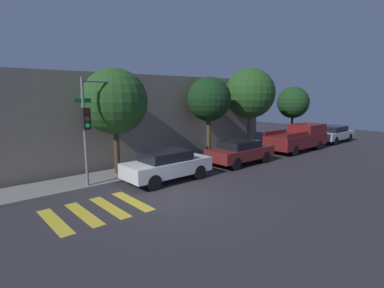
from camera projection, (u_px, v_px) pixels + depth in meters
The scene contains 13 objects.
ground_plane at pixel (173, 199), 11.75m from camera, with size 60.00×60.00×0.00m, color #2D2B30.
sidewalk at pixel (120, 175), 14.94m from camera, with size 26.00×2.22×0.14m, color slate.
building_row at pixel (83, 119), 17.88m from camera, with size 26.00×6.00×5.16m, color slate.
crosswalk at pixel (97, 210), 10.55m from camera, with size 3.28×2.60×0.00m.
traffic_light_pole at pixel (95, 113), 12.70m from camera, with size 2.29×0.56×4.73m.
sedan_near_corner at pixel (167, 165), 14.01m from camera, with size 4.20×1.77×1.46m.
sedan_middle at pixel (240, 151), 17.45m from camera, with size 4.23×1.82×1.40m.
pickup_truck at pixel (299, 138), 21.64m from camera, with size 5.40×1.97×1.86m.
sedan_far_end at pixel (334, 133), 25.40m from camera, with size 4.46×1.75×1.39m.
tree_near_corner at pixel (115, 102), 14.44m from camera, with size 3.19×3.19×5.30m.
tree_midblock at pixel (209, 99), 18.57m from camera, with size 2.74×2.74×5.12m.
tree_far_end at pixel (250, 93), 21.13m from camera, with size 3.53×3.53×5.88m.
tree_behind_truck at pixel (293, 103), 25.02m from camera, with size 2.62×2.62×4.67m.
Camera 1 is at (-6.83, -8.96, 4.05)m, focal length 28.00 mm.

